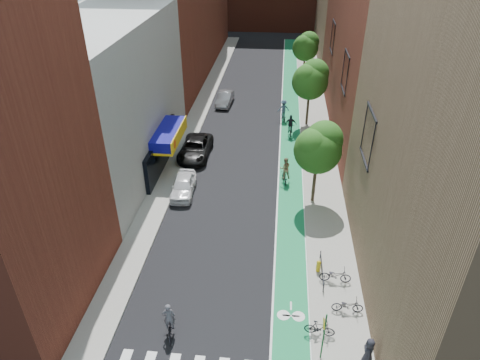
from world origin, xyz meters
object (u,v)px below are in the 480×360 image
(parked_car_white, at_px, (183,185))
(pedestrian, at_px, (369,352))
(cyclist_lane_near, at_px, (285,171))
(fire_hydrant, at_px, (318,266))
(cyclist_lead, at_px, (169,325))
(cyclist_lane_mid, at_px, (290,128))
(parked_car_silver, at_px, (225,99))
(cyclist_lane_far, at_px, (283,111))
(parked_car_black, at_px, (195,148))

(parked_car_white, height_order, pedestrian, pedestrian)
(cyclist_lane_near, height_order, fire_hydrant, cyclist_lane_near)
(pedestrian, bearing_deg, cyclist_lead, -90.08)
(cyclist_lead, bearing_deg, cyclist_lane_mid, -118.09)
(parked_car_silver, xyz_separation_m, cyclist_lead, (1.28, -31.53, -0.03))
(cyclist_lead, distance_m, pedestrian, 9.77)
(cyclist_lane_far, height_order, fire_hydrant, cyclist_lane_far)
(cyclist_lane_mid, bearing_deg, parked_car_black, 31.30)
(cyclist_lead, relative_size, pedestrian, 1.27)
(cyclist_lane_near, xyz_separation_m, fire_hydrant, (2.13, -10.19, -0.41))
(parked_car_black, xyz_separation_m, parked_car_silver, (1.02, 12.46, -0.05))
(cyclist_lane_mid, relative_size, cyclist_lane_far, 0.98)
(pedestrian, bearing_deg, cyclist_lane_mid, -166.97)
(parked_car_white, distance_m, pedestrian, 18.15)
(parked_car_white, distance_m, cyclist_lane_mid, 13.69)
(cyclist_lane_near, distance_m, cyclist_lane_far, 12.35)
(parked_car_silver, height_order, pedestrian, pedestrian)
(parked_car_white, distance_m, cyclist_lead, 13.14)
(cyclist_lane_far, distance_m, fire_hydrant, 22.67)
(cyclist_lane_far, bearing_deg, parked_car_silver, -41.61)
(parked_car_silver, bearing_deg, cyclist_lane_near, -63.38)
(parked_car_silver, height_order, cyclist_lead, cyclist_lead)
(fire_hydrant, bearing_deg, cyclist_lane_near, 101.80)
(parked_car_black, height_order, cyclist_lane_near, cyclist_lane_near)
(cyclist_lane_near, distance_m, pedestrian, 16.72)
(parked_car_black, xyz_separation_m, cyclist_lane_near, (7.95, -3.67, 0.23))
(parked_car_black, bearing_deg, cyclist_lane_far, 49.38)
(cyclist_lead, height_order, fire_hydrant, cyclist_lead)
(parked_car_black, bearing_deg, fire_hydrant, -53.13)
(cyclist_lane_far, xyz_separation_m, fire_hydrant, (2.40, -22.54, -0.45))
(parked_car_white, height_order, parked_car_silver, parked_car_silver)
(cyclist_lane_mid, bearing_deg, parked_car_white, 54.49)
(cyclist_lane_near, bearing_deg, parked_car_silver, -79.49)
(parked_car_silver, bearing_deg, cyclist_lane_far, -26.22)
(cyclist_lane_far, bearing_deg, parked_car_black, 36.53)
(parked_car_white, relative_size, cyclist_lead, 2.04)
(parked_car_white, xyz_separation_m, fire_hydrant, (9.85, -7.76, -0.14))
(parked_car_silver, distance_m, pedestrian, 34.17)
(parked_car_silver, distance_m, cyclist_lead, 31.56)
(parked_car_white, xyz_separation_m, cyclist_lane_far, (7.45, 14.78, 0.31))
(parked_car_white, height_order, parked_car_black, parked_car_black)
(parked_car_white, distance_m, parked_car_black, 6.10)
(cyclist_lead, xyz_separation_m, fire_hydrant, (7.78, 5.21, -0.11))
(parked_car_white, distance_m, parked_car_silver, 18.58)
(parked_car_white, bearing_deg, pedestrian, -52.43)
(cyclist_lead, distance_m, cyclist_lane_near, 16.41)
(parked_car_white, relative_size, cyclist_lane_mid, 1.90)
(cyclist_lane_mid, height_order, pedestrian, cyclist_lane_mid)
(cyclist_lane_mid, bearing_deg, cyclist_lane_far, -77.81)
(cyclist_lane_near, height_order, cyclist_lane_far, cyclist_lane_far)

